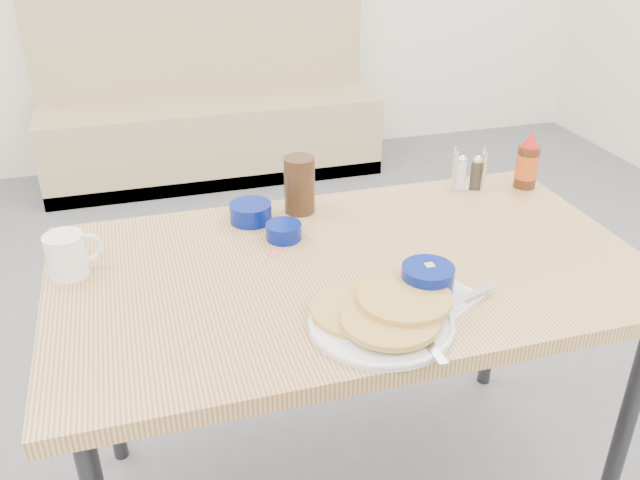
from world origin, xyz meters
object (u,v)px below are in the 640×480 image
object	(u,v)px
coffee_mug	(68,254)
condiment_caddy	(468,175)
dining_table	(350,286)
grits_setting	(427,284)
butter_bowl	(251,213)
syrup_bottle	(527,163)
booth_bench	(210,114)
creamer_bowl	(284,231)
pancake_plate	(383,316)
amber_tumbler	(299,185)

from	to	relation	value
coffee_mug	condiment_caddy	size ratio (longest dim) A/B	1.07
dining_table	condiment_caddy	size ratio (longest dim) A/B	11.65
grits_setting	condiment_caddy	bearing A→B (deg)	54.78
butter_bowl	syrup_bottle	distance (m)	0.82
booth_bench	creamer_bowl	distance (m)	2.41
creamer_bowl	butter_bowl	size ratio (longest dim) A/B	0.81
condiment_caddy	booth_bench	bearing A→B (deg)	122.35
grits_setting	creamer_bowl	bearing A→B (deg)	123.57
booth_bench	coffee_mug	world-z (taller)	booth_bench
butter_bowl	condiment_caddy	size ratio (longest dim) A/B	0.93
syrup_bottle	creamer_bowl	bearing A→B (deg)	-171.22
grits_setting	dining_table	bearing A→B (deg)	121.25
creamer_bowl	butter_bowl	world-z (taller)	butter_bowl
creamer_bowl	booth_bench	bearing A→B (deg)	87.03
booth_bench	dining_table	size ratio (longest dim) A/B	1.36
pancake_plate	butter_bowl	world-z (taller)	pancake_plate
booth_bench	dining_table	bearing A→B (deg)	-90.00
pancake_plate	creamer_bowl	bearing A→B (deg)	104.06
booth_bench	condiment_caddy	bearing A→B (deg)	-77.91
coffee_mug	grits_setting	size ratio (longest dim) A/B	0.47
dining_table	coffee_mug	xyz separation A→B (m)	(-0.64, 0.14, 0.11)
dining_table	creamer_bowl	xyz separation A→B (m)	(-0.12, 0.17, 0.08)
condiment_caddy	syrup_bottle	world-z (taller)	syrup_bottle
dining_table	coffee_mug	distance (m)	0.66
booth_bench	dining_table	xyz separation A→B (m)	(0.00, -2.53, 0.35)
condiment_caddy	syrup_bottle	xyz separation A→B (m)	(0.17, -0.04, 0.03)
booth_bench	butter_bowl	bearing A→B (deg)	-94.67
coffee_mug	booth_bench	bearing A→B (deg)	75.14
dining_table	butter_bowl	world-z (taller)	butter_bowl
coffee_mug	butter_bowl	xyz separation A→B (m)	(0.45, 0.15, -0.03)
pancake_plate	butter_bowl	xyz separation A→B (m)	(-0.17, 0.54, 0.00)
amber_tumbler	butter_bowl	bearing A→B (deg)	-171.32
pancake_plate	butter_bowl	size ratio (longest dim) A/B	2.86
dining_table	pancake_plate	bearing A→B (deg)	-93.83
pancake_plate	creamer_bowl	xyz separation A→B (m)	(-0.11, 0.42, -0.00)
grits_setting	condiment_caddy	size ratio (longest dim) A/B	2.30
condiment_caddy	coffee_mug	bearing A→B (deg)	-150.09
dining_table	butter_bowl	xyz separation A→B (m)	(-0.18, 0.29, 0.09)
coffee_mug	dining_table	bearing A→B (deg)	-12.23
booth_bench	condiment_caddy	xyz separation A→B (m)	(0.47, -2.21, 0.45)
amber_tumbler	syrup_bottle	xyz separation A→B (m)	(0.68, -0.03, -0.00)
creamer_bowl	condiment_caddy	size ratio (longest dim) A/B	0.76
booth_bench	amber_tumbler	xyz separation A→B (m)	(-0.04, -2.22, 0.49)
booth_bench	pancake_plate	size ratio (longest dim) A/B	5.94
grits_setting	butter_bowl	distance (m)	0.56
grits_setting	butter_bowl	xyz separation A→B (m)	(-0.30, 0.48, -0.01)
coffee_mug	creamer_bowl	xyz separation A→B (m)	(0.51, 0.03, -0.03)
coffee_mug	butter_bowl	world-z (taller)	coffee_mug
dining_table	syrup_bottle	bearing A→B (deg)	24.13
grits_setting	amber_tumbler	size ratio (longest dim) A/B	1.76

